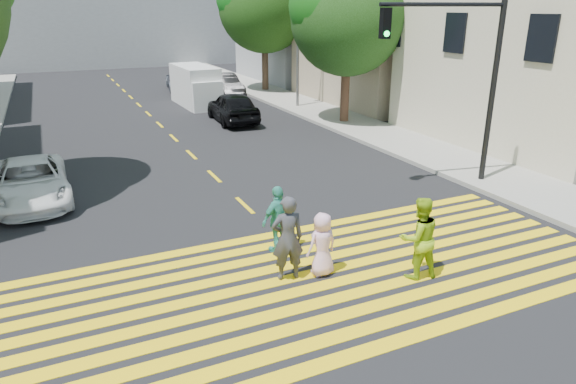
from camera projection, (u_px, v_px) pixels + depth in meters
ground at (354, 309)px, 9.84m from camera, size 120.00×120.00×0.00m
sidewalk_right at (340, 120)px, 25.98m from camera, size 3.00×60.00×0.15m
crosswalk at (322, 278)px, 10.93m from camera, size 13.40×5.30×0.01m
lane_line at (143, 109)px, 29.03m from camera, size 0.12×34.40×0.01m
building_right_cream at (570, 19)px, 20.90m from camera, size 10.00×10.00×10.00m
building_right_tan at (404, 15)px, 30.29m from camera, size 10.00×10.00×10.00m
building_right_grey at (317, 13)px, 39.67m from camera, size 10.00×10.00×10.00m
backdrop_block at (89, 1)px, 48.75m from camera, size 30.00×8.00×12.00m
tree_right_near at (349, 11)px, 23.70m from camera, size 6.78×6.48×7.79m
tree_right_far at (265, 1)px, 33.13m from camera, size 7.52×7.20×8.61m
pedestrian_man at (288, 238)px, 10.64m from camera, size 0.74×0.55×1.87m
pedestrian_woman at (419, 238)px, 10.72m from camera, size 0.97×0.81×1.80m
pedestrian_child at (322, 244)px, 10.89m from camera, size 0.73×0.52×1.41m
pedestrian_extra at (279, 219)px, 11.91m from camera, size 1.02×0.65×1.62m
white_sedan at (31, 182)px, 15.06m from camera, size 2.17×4.49×1.23m
dark_car_near at (233, 107)px, 25.51m from camera, size 2.04×4.56×1.52m
silver_car at (181, 80)px, 35.59m from camera, size 2.57×4.89×1.35m
dark_car_parked at (224, 86)px, 32.59m from camera, size 1.68×4.51×1.47m
white_van at (196, 87)px, 29.71m from camera, size 1.92×4.83×2.26m
traffic_signal at (465, 65)px, 15.30m from camera, size 3.99×0.92×5.91m
street_lamp at (295, 20)px, 27.58m from camera, size 1.90×0.26×8.38m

